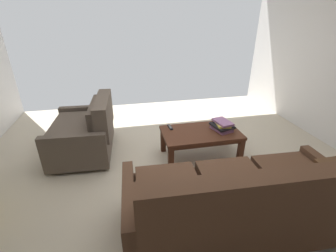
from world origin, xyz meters
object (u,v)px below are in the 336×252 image
object	(u,v)px
sofa_main	(239,202)
book_stack	(222,126)
loveseat_near	(86,132)
coffee_table	(201,136)
tv_remote	(170,127)

from	to	relation	value
sofa_main	book_stack	world-z (taller)	sofa_main
loveseat_near	coffee_table	world-z (taller)	loveseat_near
tv_remote	sofa_main	bearing A→B (deg)	100.91
book_stack	tv_remote	xyz separation A→B (m)	(0.70, -0.22, -0.06)
sofa_main	loveseat_near	distance (m)	2.34
coffee_table	sofa_main	bearing A→B (deg)	85.57
tv_remote	book_stack	bearing A→B (deg)	162.72
sofa_main	book_stack	xyz separation A→B (m)	(-0.41, -1.32, 0.11)
coffee_table	book_stack	world-z (taller)	book_stack
loveseat_near	tv_remote	xyz separation A→B (m)	(-1.21, 0.25, 0.07)
loveseat_near	coffee_table	bearing A→B (deg)	163.98
sofa_main	book_stack	distance (m)	1.39
loveseat_near	book_stack	world-z (taller)	loveseat_near
loveseat_near	tv_remote	distance (m)	1.23
coffee_table	book_stack	bearing A→B (deg)	177.63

